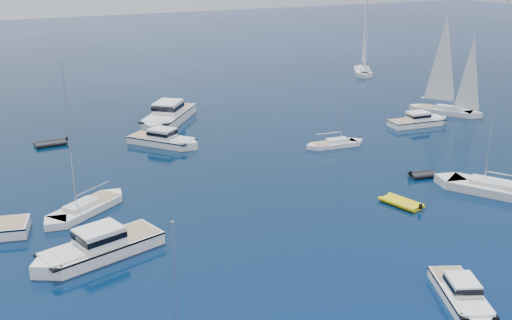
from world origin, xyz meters
The scene contains 14 objects.
ground centered at (0.00, 0.00, 0.00)m, with size 400.00×400.00×0.00m, color navy.
motor_cruiser_near centered at (2.07, -1.06, 0.00)m, with size 2.38×7.77×2.04m, color white, non-canonical shape.
motor_cruiser_centre centered at (-17.80, 16.08, 0.00)m, with size 3.36×10.98×2.88m, color white, non-canonical shape.
motor_cruiser_far_r centered at (28.71, 33.74, 0.00)m, with size 2.74×8.96×2.35m, color white, non-canonical shape.
motor_cruiser_distant centered at (-0.46, 50.25, 0.00)m, with size 4.15×13.57×3.56m, color white, non-canonical shape.
motor_cruiser_horizon centered at (-4.27, 40.67, 0.00)m, with size 2.96×9.68×2.54m, color white, non-canonical shape.
sailboat_mid_r centered at (19.02, 11.54, 0.00)m, with size 3.29×12.64×18.59m, color silver, non-canonical shape.
sailboat_mid_l centered at (-16.90, 24.89, 0.00)m, with size 2.54×9.78×14.38m, color silver, non-canonical shape.
sailboat_centre centered at (13.63, 31.02, 0.00)m, with size 2.01×7.73×11.36m, color white, non-canonical shape.
sailboat_sails_r centered at (36.27, 36.89, 0.00)m, with size 2.79×10.73×15.77m, color white, non-canonical shape.
sailboat_sails_far centered at (44.03, 66.94, 0.00)m, with size 2.82×10.86×15.97m, color white, non-canonical shape.
tender_yellow centered at (9.08, 13.51, 0.00)m, with size 2.19×4.06×0.95m, color yellow, non-canonical shape.
tender_grey_near centered at (15.89, 18.28, 0.00)m, with size 1.69×2.96×0.95m, color black, non-canonical shape.
tender_grey_far centered at (-16.36, 46.63, 0.00)m, with size 2.10×3.86×0.95m, color black, non-canonical shape.
Camera 1 is at (-25.75, -26.05, 21.79)m, focal length 42.72 mm.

